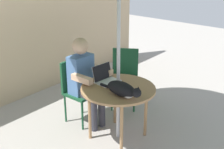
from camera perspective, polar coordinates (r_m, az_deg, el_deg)
name	(u,v)px	position (r m, az deg, el deg)	size (l,w,h in m)	color
ground_plane	(118,136)	(4.19, 1.08, -11.38)	(14.00, 14.00, 0.00)	gray
fence_back	(21,45)	(5.18, -16.48, 5.31)	(5.75, 0.08, 1.80)	tan
patio_table	(118,92)	(3.87, 1.15, -3.31)	(0.94, 0.94, 0.71)	#9E754C
chair_occupied	(77,86)	(4.37, -6.47, -2.07)	(0.40, 0.40, 0.90)	#194C2D
chair_empty	(125,73)	(4.80, 2.38, 0.29)	(0.55, 0.55, 0.90)	#194C2D
person_seated	(85,77)	(4.20, -5.06, -0.52)	(0.48, 0.48, 1.24)	#4C72A5
laptop	(105,77)	(4.01, -1.32, -0.41)	(0.32, 0.27, 0.21)	silver
cat	(123,89)	(3.59, 2.05, -2.79)	(0.22, 0.65, 0.17)	black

